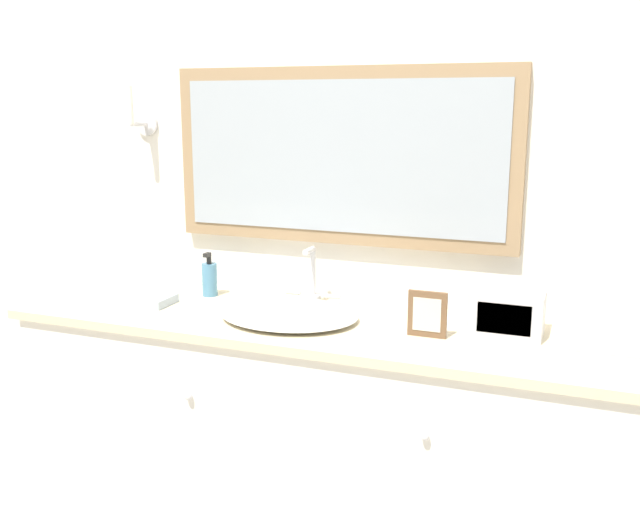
{
  "coord_description": "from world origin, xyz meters",
  "views": [
    {
      "loc": [
        0.76,
        -1.78,
        1.54
      ],
      "look_at": [
        -0.04,
        0.3,
        1.04
      ],
      "focal_mm": 40.0,
      "sensor_mm": 36.0,
      "label": 1
    }
  ],
  "objects_px": {
    "appliance_box": "(507,312)",
    "picture_frame": "(427,314)",
    "sink_basin": "(290,313)",
    "soap_bottle": "(210,279)"
  },
  "relations": [
    {
      "from": "appliance_box",
      "to": "picture_frame",
      "type": "height_order",
      "value": "picture_frame"
    },
    {
      "from": "sink_basin",
      "to": "soap_bottle",
      "type": "xyz_separation_m",
      "value": [
        -0.39,
        0.15,
        0.04
      ]
    },
    {
      "from": "sink_basin",
      "to": "appliance_box",
      "type": "relative_size",
      "value": 2.12
    },
    {
      "from": "picture_frame",
      "to": "soap_bottle",
      "type": "bearing_deg",
      "value": 168.23
    },
    {
      "from": "sink_basin",
      "to": "picture_frame",
      "type": "bearing_deg",
      "value": -2.75
    },
    {
      "from": "sink_basin",
      "to": "appliance_box",
      "type": "xyz_separation_m",
      "value": [
        0.68,
        0.09,
        0.05
      ]
    },
    {
      "from": "soap_bottle",
      "to": "picture_frame",
      "type": "height_order",
      "value": "soap_bottle"
    },
    {
      "from": "soap_bottle",
      "to": "picture_frame",
      "type": "xyz_separation_m",
      "value": [
        0.85,
        -0.18,
        0.01
      ]
    },
    {
      "from": "appliance_box",
      "to": "sink_basin",
      "type": "bearing_deg",
      "value": -172.21
    },
    {
      "from": "soap_bottle",
      "to": "picture_frame",
      "type": "bearing_deg",
      "value": -11.77
    }
  ]
}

